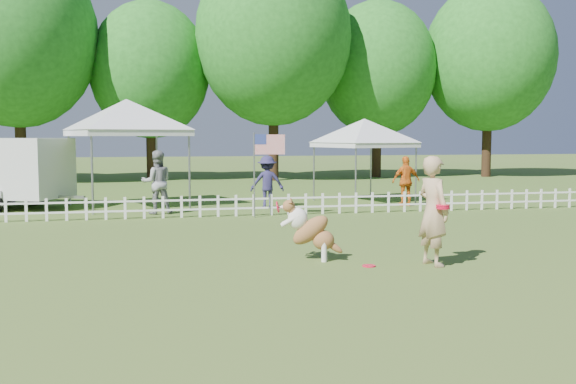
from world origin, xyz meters
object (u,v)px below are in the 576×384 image
at_px(canopy_tent_left, 128,154).
at_px(cargo_trailer, 0,173).
at_px(spectator_b, 267,182).
at_px(spectator_c, 406,181).
at_px(handler, 433,211).
at_px(dog, 312,230).
at_px(spectator_a, 157,182).
at_px(canopy_tent_right, 364,161).
at_px(frisbee_on_turf, 369,266).
at_px(flag_pole, 254,175).

xyz_separation_m(canopy_tent_left, cargo_trailer, (-3.85, 0.38, -0.55)).
distance_m(spectator_b, spectator_c, 4.45).
height_order(handler, dog, handler).
distance_m(canopy_tent_left, cargo_trailer, 3.91).
bearing_deg(spectator_b, cargo_trailer, -7.34).
distance_m(canopy_tent_left, spectator_a, 2.40).
bearing_deg(spectator_a, spectator_b, -170.41).
bearing_deg(cargo_trailer, spectator_c, 15.80).
relative_size(spectator_a, spectator_c, 1.14).
bearing_deg(handler, canopy_tent_right, -26.63).
xyz_separation_m(canopy_tent_left, canopy_tent_right, (7.76, -0.15, -0.28)).
bearing_deg(spectator_c, dog, 55.13).
relative_size(dog, spectator_a, 0.61).
bearing_deg(handler, frisbee_on_turf, 69.13).
bearing_deg(spectator_a, frisbee_on_turf, 107.60).
xyz_separation_m(handler, spectator_c, (3.23, 8.98, -0.15)).
bearing_deg(spectator_a, spectator_c, 178.65).
bearing_deg(flag_pole, handler, -65.71).
xyz_separation_m(canopy_tent_right, spectator_c, (0.91, -1.47, -0.58)).
distance_m(dog, frisbee_on_turf, 1.23).
xyz_separation_m(dog, frisbee_on_turf, (0.84, -0.72, -0.54)).
distance_m(dog, flag_pole, 6.27).
distance_m(canopy_tent_right, cargo_trailer, 11.63).
height_order(flag_pole, spectator_c, flag_pole).
bearing_deg(spectator_c, spectator_a, 1.14).
relative_size(cargo_trailer, spectator_b, 3.12).
distance_m(frisbee_on_turf, canopy_tent_left, 11.45).
height_order(cargo_trailer, spectator_b, cargo_trailer).
height_order(frisbee_on_turf, spectator_c, spectator_c).
xyz_separation_m(spectator_a, spectator_c, (7.80, 0.48, -0.11)).
bearing_deg(spectator_c, frisbee_on_turf, 61.48).
relative_size(flag_pole, spectator_b, 1.44).
relative_size(canopy_tent_right, cargo_trailer, 0.55).
bearing_deg(spectator_b, dog, 88.97).
height_order(frisbee_on_turf, canopy_tent_right, canopy_tent_right).
distance_m(handler, canopy_tent_left, 11.94).
bearing_deg(canopy_tent_right, dog, -131.67).
height_order(dog, spectator_a, spectator_a).
relative_size(canopy_tent_right, spectator_a, 1.51).
bearing_deg(cargo_trailer, canopy_tent_left, 19.25).
distance_m(spectator_a, spectator_c, 7.82).
distance_m(frisbee_on_turf, spectator_a, 9.10).
distance_m(dog, cargo_trailer, 12.53).
bearing_deg(spectator_c, cargo_trailer, -11.48).
distance_m(handler, spectator_c, 9.54).
xyz_separation_m(handler, spectator_b, (-1.20, 9.37, -0.14)).
height_order(canopy_tent_right, flag_pole, canopy_tent_right).
height_order(dog, cargo_trailer, cargo_trailer).
bearing_deg(dog, canopy_tent_right, 83.57).
relative_size(canopy_tent_left, canopy_tent_right, 1.20).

